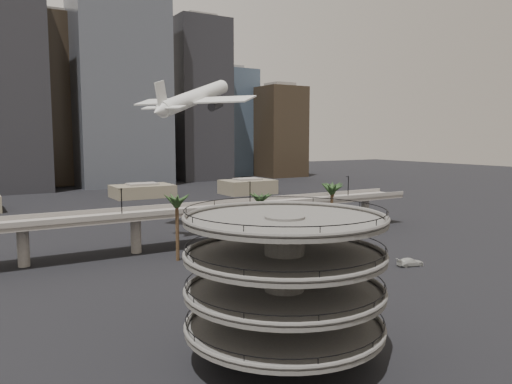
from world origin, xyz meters
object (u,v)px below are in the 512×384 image
car_a (256,290)px  parking_ramp (284,274)px  airborne_jet (195,98)px  overpass (183,215)px  car_b (344,278)px  car_c (410,262)px

car_a → parking_ramp: bearing=167.3°
airborne_jet → car_a: airborne_jet is taller
overpass → car_a: bearing=-95.9°
car_b → car_c: car_b is taller
overpass → car_a: overpass is taller
car_a → car_b: car_a is taller
overpass → car_b: (12.31, -40.04, -6.55)m
overpass → car_c: bearing=-51.1°
overpass → airborne_jet: 31.35m
airborne_jet → car_c: bearing=-101.6°
parking_ramp → overpass: (13.00, 59.00, -2.50)m
parking_ramp → overpass: parking_ramp is taller
car_a → overpass: bearing=4.7°
parking_ramp → overpass: size_ratio=0.17×
parking_ramp → airborne_jet: 79.24m
car_c → car_a: bearing=103.6°
parking_ramp → car_c: parking_ramp is taller
airborne_jet → car_c: size_ratio=5.99×
car_c → airborne_jet: bearing=36.9°
parking_ramp → airborne_jet: bearing=73.0°
airborne_jet → car_b: size_ratio=6.63×
car_b → car_c: (18.42, 1.94, -0.02)m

